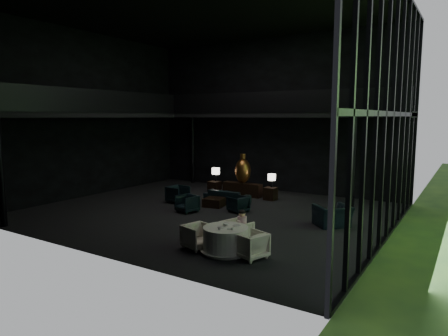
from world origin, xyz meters
The scene contains 36 objects.
floor centered at (0.00, 0.00, 0.00)m, with size 14.00×12.00×0.02m, color black.
ceiling centered at (0.00, 0.00, 8.00)m, with size 14.00×12.00×0.02m, color black.
wall_back centered at (0.00, 6.00, 4.00)m, with size 14.00×0.04×8.00m, color black.
wall_front centered at (0.00, -6.00, 4.00)m, with size 14.00×0.04×8.00m, color black.
wall_left centered at (-7.00, 0.00, 4.00)m, with size 0.04×12.00×8.00m, color black.
curtain_wall centered at (6.95, 0.00, 4.00)m, with size 0.20×12.00×8.00m, color black, non-canonical shape.
mezzanine_left centered at (-6.00, 0.00, 4.00)m, with size 2.00×12.00×0.25m, color black.
mezzanine_back centered at (1.00, 5.00, 4.00)m, with size 12.00×2.00×0.25m, color black.
railing_left centered at (-5.00, 0.00, 4.60)m, with size 0.06×12.00×1.00m, color black.
railing_back centered at (1.00, 4.00, 4.60)m, with size 12.00×0.06×1.00m, color black.
column_sw centered at (-5.00, -5.70, 2.00)m, with size 0.24×0.24×4.00m, color black.
column_nw centered at (-5.00, 5.70, 2.00)m, with size 0.24×0.24×4.00m, color black.
column_ne centered at (4.80, 4.00, 2.00)m, with size 0.24×0.24×4.00m, color black.
console centered at (-0.46, 3.69, 0.32)m, with size 2.04×0.46×0.65m, color black.
bronze_urn centered at (-0.46, 3.74, 1.27)m, with size 0.78×0.78×1.45m.
side_table_left centered at (-2.06, 3.60, 0.30)m, with size 0.55×0.55×0.60m, color black.
table_lamp_left centered at (-2.06, 3.73, 1.09)m, with size 0.41×0.41×0.69m.
side_table_right centered at (1.14, 3.58, 0.30)m, with size 0.54×0.54×0.59m, color black.
table_lamp_right centered at (1.14, 3.69, 1.04)m, with size 0.38×0.38×0.63m.
sofa centered at (-0.22, 1.86, 0.41)m, with size 2.09×0.61×0.82m, color black.
lounge_armchair_west centered at (-2.19, 0.75, 0.47)m, with size 0.91×0.85×0.93m, color black.
lounge_armchair_east centered at (1.07, 0.64, 0.34)m, with size 0.66×0.62×0.68m, color black.
lounge_armchair_south centered at (-0.70, -0.50, 0.40)m, with size 0.78×0.73×0.80m, color black.
window_armchair centered at (5.03, 0.57, 0.56)m, with size 1.29×0.84×1.13m, color black.
coffee_table centered at (-0.35, 1.00, 0.18)m, with size 0.83×0.83×0.37m, color black.
dining_table centered at (3.24, -3.83, 0.33)m, with size 1.49×1.49×0.75m.
dining_chair_north centered at (3.14, -3.00, 0.43)m, with size 0.84×0.78×0.86m, color beige.
dining_chair_east centered at (4.07, -3.84, 0.42)m, with size 0.82×0.77×0.84m, color beige.
dining_chair_west centered at (2.36, -3.97, 0.42)m, with size 0.81×0.76×0.84m, color beige.
child centered at (3.25, -2.89, 0.76)m, with size 0.29×0.29×0.62m.
plate_a centered at (3.16, -3.93, 0.76)m, with size 0.25×0.25×0.02m, color white.
plate_b centered at (3.44, -3.54, 0.76)m, with size 0.23×0.23×0.02m, color white.
saucer centered at (3.44, -3.94, 0.76)m, with size 0.15×0.15×0.01m, color white.
coffee_cup centered at (3.54, -3.96, 0.79)m, with size 0.08×0.08×0.06m, color white.
cereal_bowl centered at (3.15, -3.67, 0.79)m, with size 0.17×0.17×0.08m, color white.
cream_pot centered at (3.23, -4.15, 0.79)m, with size 0.06×0.06×0.07m, color #99999E.
Camera 1 is at (9.15, -13.33, 3.92)m, focal length 32.00 mm.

